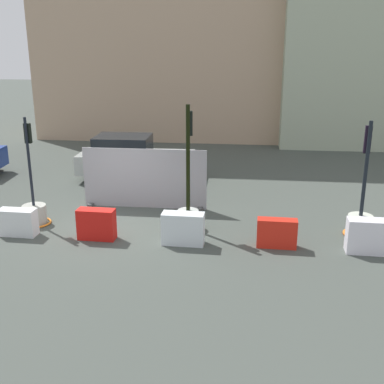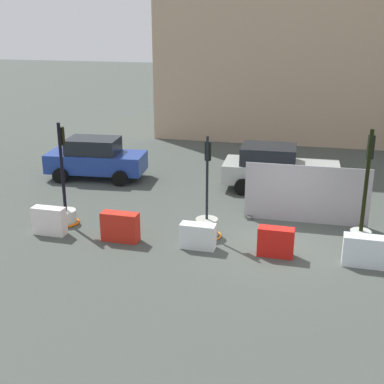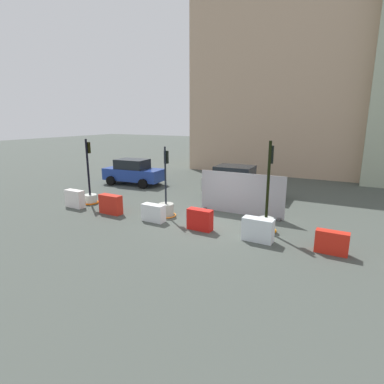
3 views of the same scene
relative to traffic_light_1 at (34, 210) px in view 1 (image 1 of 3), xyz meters
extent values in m
plane|color=#444B45|center=(2.30, -0.06, -0.44)|extent=(120.00, 120.00, 0.00)
cylinder|color=#ACADA2|center=(0.00, -0.01, -0.15)|extent=(0.70, 0.70, 0.59)
cylinder|color=black|center=(0.00, -0.01, 1.46)|extent=(0.08, 0.08, 2.63)
cube|color=black|center=(0.00, 0.10, 2.30)|extent=(0.18, 0.13, 0.57)
sphere|color=red|center=(0.00, 0.18, 2.49)|extent=(0.11, 0.11, 0.11)
sphere|color=orange|center=(0.00, 0.18, 2.30)|extent=(0.11, 0.11, 0.11)
sphere|color=green|center=(0.00, 0.18, 2.10)|extent=(0.11, 0.11, 0.11)
torus|color=orange|center=(0.00, -0.01, -0.41)|extent=(0.94, 0.94, 0.06)
cylinder|color=#B2B7B0|center=(4.63, 0.18, -0.16)|extent=(0.61, 0.61, 0.55)
cylinder|color=black|center=(4.63, 0.18, 1.64)|extent=(0.12, 0.12, 3.06)
cube|color=black|center=(4.65, 0.31, 2.63)|extent=(0.20, 0.18, 0.69)
sphere|color=red|center=(4.67, 0.40, 2.86)|extent=(0.11, 0.11, 0.11)
sphere|color=orange|center=(4.67, 0.40, 2.63)|extent=(0.11, 0.11, 0.11)
sphere|color=green|center=(4.67, 0.40, 2.40)|extent=(0.11, 0.11, 0.11)
torus|color=orange|center=(4.63, 0.18, -0.41)|extent=(0.87, 0.87, 0.07)
cylinder|color=beige|center=(9.50, 0.18, -0.14)|extent=(0.69, 0.69, 0.60)
cylinder|color=black|center=(9.50, 0.18, 1.48)|extent=(0.10, 0.10, 2.66)
cube|color=black|center=(9.49, 0.30, 2.29)|extent=(0.19, 0.14, 0.75)
sphere|color=red|center=(9.49, 0.38, 2.54)|extent=(0.11, 0.11, 0.11)
sphere|color=orange|center=(9.49, 0.38, 2.29)|extent=(0.11, 0.11, 0.11)
sphere|color=green|center=(9.49, 0.38, 2.04)|extent=(0.11, 0.11, 0.11)
torus|color=orange|center=(9.50, 0.18, -0.40)|extent=(0.88, 0.88, 0.08)
cube|color=silver|center=(-0.08, -0.91, -0.06)|extent=(1.06, 0.45, 0.76)
cube|color=red|center=(2.22, -0.92, -0.01)|extent=(1.04, 0.43, 0.86)
cube|color=silver|center=(4.64, -0.99, -0.01)|extent=(1.14, 0.49, 0.87)
cube|color=red|center=(7.13, -0.90, -0.05)|extent=(1.06, 0.39, 0.78)
cube|color=silver|center=(9.44, -1.00, 0.01)|extent=(1.09, 0.49, 0.91)
cube|color=#ACB4AF|center=(1.93, 5.25, 0.25)|extent=(4.56, 2.00, 0.75)
cube|color=black|center=(1.41, 5.23, 0.97)|extent=(2.17, 1.71, 0.68)
cylinder|color=black|center=(3.30, 6.28, -0.12)|extent=(0.65, 0.30, 0.64)
cylinder|color=black|center=(3.35, 4.29, -0.12)|extent=(0.65, 0.30, 0.64)
cylinder|color=black|center=(0.51, 6.21, -0.12)|extent=(0.65, 0.30, 0.64)
cylinder|color=black|center=(0.56, 4.21, -0.12)|extent=(0.65, 0.30, 0.64)
cube|color=tan|center=(1.48, 16.31, 6.78)|extent=(14.20, 7.19, 14.45)
cube|color=#999AA1|center=(2.98, 1.87, 0.55)|extent=(4.08, 0.04, 1.98)
cube|color=#4C4C4C|center=(1.14, 1.87, -0.39)|extent=(0.16, 0.50, 0.10)
cube|color=#4C4C4C|center=(4.82, 1.87, -0.39)|extent=(0.16, 0.50, 0.10)
camera|label=1|loc=(6.26, -12.77, 4.72)|focal=44.43mm
camera|label=2|loc=(2.96, -14.74, 6.17)|focal=48.49mm
camera|label=3|loc=(7.53, -11.63, 3.98)|focal=28.94mm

